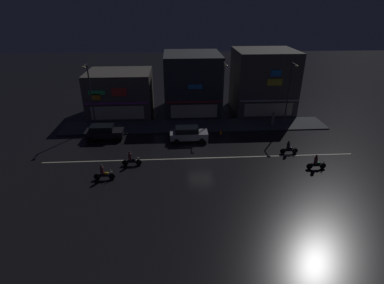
{
  "coord_description": "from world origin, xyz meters",
  "views": [
    {
      "loc": [
        -2.57,
        -27.07,
        14.66
      ],
      "look_at": [
        -0.83,
        1.57,
        1.13
      ],
      "focal_mm": 28.11,
      "sensor_mm": 36.0,
      "label": 1
    }
  ],
  "objects_px": {
    "streetlamp_west": "(90,92)",
    "parked_car_near_kerb": "(188,134)",
    "motorcycle_opposite_lane": "(131,160)",
    "pedestrian_on_sidewalk": "(273,118)",
    "motorcycle_trailing_far": "(316,163)",
    "streetlamp_mid": "(223,89)",
    "motorcycle_lead": "(289,148)",
    "motorcycle_following": "(103,173)",
    "traffic_cone": "(221,132)",
    "parked_car_trailing": "(104,132)",
    "streetlamp_east": "(289,90)"
  },
  "relations": [
    {
      "from": "parked_car_near_kerb",
      "to": "streetlamp_west",
      "type": "bearing_deg",
      "value": 159.55
    },
    {
      "from": "streetlamp_east",
      "to": "motorcycle_following",
      "type": "xyz_separation_m",
      "value": [
        -20.57,
        -11.44,
        -4.14
      ]
    },
    {
      "from": "streetlamp_east",
      "to": "motorcycle_following",
      "type": "bearing_deg",
      "value": -150.91
    },
    {
      "from": "pedestrian_on_sidewalk",
      "to": "motorcycle_lead",
      "type": "relative_size",
      "value": 0.92
    },
    {
      "from": "parked_car_near_kerb",
      "to": "motorcycle_following",
      "type": "height_order",
      "value": "parked_car_near_kerb"
    },
    {
      "from": "streetlamp_east",
      "to": "parked_car_trailing",
      "type": "bearing_deg",
      "value": -173.65
    },
    {
      "from": "motorcycle_following",
      "to": "motorcycle_opposite_lane",
      "type": "bearing_deg",
      "value": -130.03
    },
    {
      "from": "motorcycle_lead",
      "to": "traffic_cone",
      "type": "distance_m",
      "value": 8.48
    },
    {
      "from": "parked_car_trailing",
      "to": "motorcycle_lead",
      "type": "xyz_separation_m",
      "value": [
        20.13,
        -5.02,
        -0.24
      ]
    },
    {
      "from": "streetlamp_mid",
      "to": "pedestrian_on_sidewalk",
      "type": "xyz_separation_m",
      "value": [
        6.51,
        -0.74,
        -3.78
      ]
    },
    {
      "from": "streetlamp_west",
      "to": "motorcycle_following",
      "type": "height_order",
      "value": "streetlamp_west"
    },
    {
      "from": "streetlamp_mid",
      "to": "parked_car_near_kerb",
      "type": "xyz_separation_m",
      "value": [
        -4.6,
        -4.75,
        -3.85
      ]
    },
    {
      "from": "parked_car_trailing",
      "to": "motorcycle_lead",
      "type": "bearing_deg",
      "value": -14.01
    },
    {
      "from": "motorcycle_lead",
      "to": "motorcycle_following",
      "type": "height_order",
      "value": "same"
    },
    {
      "from": "parked_car_near_kerb",
      "to": "motorcycle_opposite_lane",
      "type": "xyz_separation_m",
      "value": [
        -5.86,
        -5.43,
        -0.24
      ]
    },
    {
      "from": "streetlamp_mid",
      "to": "motorcycle_trailing_far",
      "type": "distance_m",
      "value": 14.57
    },
    {
      "from": "streetlamp_east",
      "to": "parked_car_near_kerb",
      "type": "bearing_deg",
      "value": -164.09
    },
    {
      "from": "streetlamp_east",
      "to": "streetlamp_west",
      "type": "bearing_deg",
      "value": 178.26
    },
    {
      "from": "traffic_cone",
      "to": "streetlamp_mid",
      "type": "bearing_deg",
      "value": 79.53
    },
    {
      "from": "streetlamp_west",
      "to": "traffic_cone",
      "type": "relative_size",
      "value": 14.45
    },
    {
      "from": "parked_car_trailing",
      "to": "pedestrian_on_sidewalk",
      "type": "bearing_deg",
      "value": 7.94
    },
    {
      "from": "parked_car_near_kerb",
      "to": "parked_car_trailing",
      "type": "xyz_separation_m",
      "value": [
        -9.77,
        1.09,
        0.0
      ]
    },
    {
      "from": "motorcycle_following",
      "to": "traffic_cone",
      "type": "xyz_separation_m",
      "value": [
        12.07,
        9.57,
        -0.36
      ]
    },
    {
      "from": "streetlamp_mid",
      "to": "streetlamp_west",
      "type": "bearing_deg",
      "value": -178.44
    },
    {
      "from": "streetlamp_east",
      "to": "motorcycle_opposite_lane",
      "type": "height_order",
      "value": "streetlamp_east"
    },
    {
      "from": "motorcycle_lead",
      "to": "traffic_cone",
      "type": "bearing_deg",
      "value": 135.08
    },
    {
      "from": "motorcycle_following",
      "to": "parked_car_near_kerb",
      "type": "bearing_deg",
      "value": -133.97
    },
    {
      "from": "streetlamp_mid",
      "to": "motorcycle_lead",
      "type": "height_order",
      "value": "streetlamp_mid"
    },
    {
      "from": "streetlamp_mid",
      "to": "pedestrian_on_sidewalk",
      "type": "distance_m",
      "value": 7.56
    },
    {
      "from": "motorcycle_lead",
      "to": "motorcycle_following",
      "type": "bearing_deg",
      "value": -171.18
    },
    {
      "from": "motorcycle_lead",
      "to": "motorcycle_following",
      "type": "distance_m",
      "value": 18.81
    },
    {
      "from": "pedestrian_on_sidewalk",
      "to": "parked_car_near_kerb",
      "type": "height_order",
      "value": "pedestrian_on_sidewalk"
    },
    {
      "from": "motorcycle_lead",
      "to": "motorcycle_opposite_lane",
      "type": "bearing_deg",
      "value": -177.99
    },
    {
      "from": "streetlamp_west",
      "to": "parked_car_trailing",
      "type": "height_order",
      "value": "streetlamp_west"
    },
    {
      "from": "streetlamp_mid",
      "to": "streetlamp_east",
      "type": "xyz_separation_m",
      "value": [
        7.94,
        -1.17,
        0.05
      ]
    },
    {
      "from": "streetlamp_east",
      "to": "motorcycle_trailing_far",
      "type": "xyz_separation_m",
      "value": [
        -0.67,
        -10.77,
        -4.14
      ]
    },
    {
      "from": "streetlamp_east",
      "to": "traffic_cone",
      "type": "relative_size",
      "value": 14.45
    },
    {
      "from": "parked_car_near_kerb",
      "to": "streetlamp_mid",
      "type": "bearing_deg",
      "value": 45.91
    },
    {
      "from": "streetlamp_west",
      "to": "pedestrian_on_sidewalk",
      "type": "relative_size",
      "value": 4.55
    },
    {
      "from": "motorcycle_opposite_lane",
      "to": "motorcycle_trailing_far",
      "type": "xyz_separation_m",
      "value": [
        17.72,
        -1.77,
        0.0
      ]
    },
    {
      "from": "streetlamp_mid",
      "to": "parked_car_near_kerb",
      "type": "height_order",
      "value": "streetlamp_mid"
    },
    {
      "from": "streetlamp_west",
      "to": "streetlamp_east",
      "type": "xyz_separation_m",
      "value": [
        24.09,
        -0.73,
        0.0
      ]
    },
    {
      "from": "motorcycle_opposite_lane",
      "to": "pedestrian_on_sidewalk",
      "type": "bearing_deg",
      "value": -158.89
    },
    {
      "from": "streetlamp_west",
      "to": "parked_car_near_kerb",
      "type": "relative_size",
      "value": 1.85
    },
    {
      "from": "streetlamp_mid",
      "to": "motorcycle_lead",
      "type": "distance_m",
      "value": 11.19
    },
    {
      "from": "pedestrian_on_sidewalk",
      "to": "motorcycle_opposite_lane",
      "type": "xyz_separation_m",
      "value": [
        -16.97,
        -9.43,
        -0.31
      ]
    },
    {
      "from": "streetlamp_mid",
      "to": "parked_car_trailing",
      "type": "height_order",
      "value": "streetlamp_mid"
    },
    {
      "from": "pedestrian_on_sidewalk",
      "to": "motorcycle_trailing_far",
      "type": "distance_m",
      "value": 11.23
    },
    {
      "from": "streetlamp_mid",
      "to": "pedestrian_on_sidewalk",
      "type": "bearing_deg",
      "value": -6.5
    },
    {
      "from": "motorcycle_following",
      "to": "motorcycle_trailing_far",
      "type": "height_order",
      "value": "same"
    }
  ]
}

